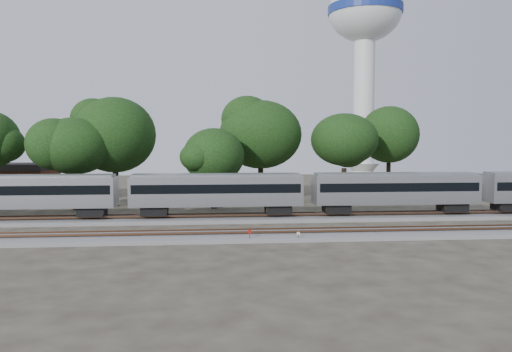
# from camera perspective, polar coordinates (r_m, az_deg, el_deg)

# --- Properties ---
(ground) EXTENTS (160.00, 160.00, 0.00)m
(ground) POSITION_cam_1_polar(r_m,az_deg,el_deg) (48.56, -4.99, -6.22)
(ground) COLOR #383328
(ground) RESTS_ON ground
(track_far) EXTENTS (160.00, 5.00, 0.73)m
(track_far) POSITION_cam_1_polar(r_m,az_deg,el_deg) (54.44, -5.01, -4.89)
(track_far) COLOR slate
(track_far) RESTS_ON ground
(track_near) EXTENTS (160.00, 5.00, 0.73)m
(track_near) POSITION_cam_1_polar(r_m,az_deg,el_deg) (44.59, -4.98, -6.87)
(track_near) COLOR slate
(track_near) RESTS_ON ground
(train) EXTENTS (135.56, 3.31, 4.88)m
(train) POSITION_cam_1_polar(r_m,az_deg,el_deg) (57.83, 15.76, -1.36)
(train) COLOR #ABADB2
(train) RESTS_ON ground
(switch_stand_red) EXTENTS (0.36, 0.07, 1.14)m
(switch_stand_red) POSITION_cam_1_polar(r_m,az_deg,el_deg) (42.51, -0.72, -6.68)
(switch_stand_red) COLOR #512D19
(switch_stand_red) RESTS_ON ground
(switch_stand_white) EXTENTS (0.29, 0.08, 0.92)m
(switch_stand_white) POSITION_cam_1_polar(r_m,az_deg,el_deg) (42.81, 4.86, -6.81)
(switch_stand_white) COLOR #512D19
(switch_stand_white) RESTS_ON ground
(switch_lever) EXTENTS (0.56, 0.41, 0.30)m
(switch_lever) POSITION_cam_1_polar(r_m,az_deg,el_deg) (43.35, 1.03, -7.25)
(switch_lever) COLOR #512D19
(switch_lever) RESTS_ON ground
(water_tower) EXTENTS (14.70, 14.70, 40.71)m
(water_tower) POSITION_cam_1_polar(r_m,az_deg,el_deg) (105.49, 12.33, 15.70)
(water_tower) COLOR silver
(water_tower) RESTS_ON ground
(brick_building) EXTENTS (11.52, 8.64, 5.22)m
(brick_building) POSITION_cam_1_polar(r_m,az_deg,el_deg) (84.49, -25.68, -0.45)
(brick_building) COLOR brown
(brick_building) RESTS_ON ground
(tree_2) EXTENTS (8.14, 8.14, 11.48)m
(tree_2) POSITION_cam_1_polar(r_m,az_deg,el_deg) (66.05, -20.02, 3.22)
(tree_2) COLOR black
(tree_2) RESTS_ON ground
(tree_3) EXTENTS (9.58, 9.58, 13.50)m
(tree_3) POSITION_cam_1_polar(r_m,az_deg,el_deg) (68.38, -15.83, 4.52)
(tree_3) COLOR black
(tree_3) RESTS_ON ground
(tree_4) EXTENTS (6.86, 6.86, 9.67)m
(tree_4) POSITION_cam_1_polar(r_m,az_deg,el_deg) (63.83, -4.86, 2.29)
(tree_4) COLOR black
(tree_4) RESTS_ON ground
(tree_5) EXTENTS (9.70, 9.70, 13.68)m
(tree_5) POSITION_cam_1_polar(r_m,az_deg,el_deg) (70.85, 0.54, 4.75)
(tree_5) COLOR black
(tree_5) RESTS_ON ground
(tree_6) EXTENTS (8.97, 8.97, 12.64)m
(tree_6) POSITION_cam_1_polar(r_m,az_deg,el_deg) (72.05, 10.06, 4.10)
(tree_6) COLOR black
(tree_6) RESTS_ON ground
(tree_7) EXTENTS (9.79, 9.79, 13.80)m
(tree_7) POSITION_cam_1_polar(r_m,az_deg,el_deg) (81.22, 14.97, 4.58)
(tree_7) COLOR black
(tree_7) RESTS_ON ground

